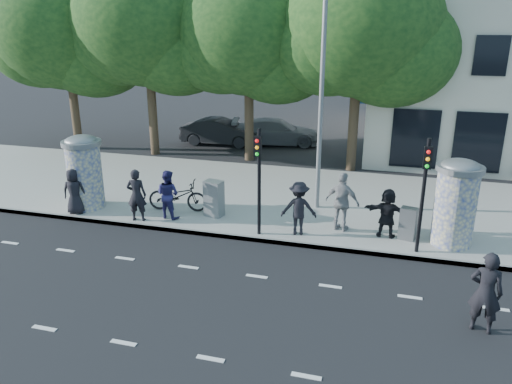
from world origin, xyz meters
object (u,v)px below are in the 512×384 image
(ad_column_right, at_px, (456,201))
(ped_b, at_px, (137,195))
(cabinet_left, at_px, (214,198))
(car_mid, at_px, (221,132))
(ped_f, at_px, (387,213))
(ped_c, at_px, (168,194))
(bicycle, at_px, (178,196))
(ad_column_left, at_px, (84,170))
(ped_a, at_px, (74,191))
(traffic_pole_near, at_px, (259,172))
(man_road, at_px, (486,292))
(street_lamp, at_px, (322,77))
(traffic_pole_far, at_px, (424,185))
(ped_e, at_px, (342,202))
(ped_d, at_px, (299,208))
(cabinet_right, at_px, (408,224))
(car_right, at_px, (276,132))

(ad_column_right, bearing_deg, ped_b, -175.16)
(cabinet_left, distance_m, car_mid, 10.95)
(ad_column_right, xyz_separation_m, car_mid, (-11.10, 10.62, -0.82))
(car_mid, bearing_deg, ped_f, -141.82)
(ped_c, bearing_deg, bicycle, -80.23)
(ad_column_left, relative_size, ped_a, 1.64)
(ped_a, bearing_deg, traffic_pole_near, 162.83)
(ped_f, bearing_deg, ped_b, 11.54)
(man_road, xyz_separation_m, bicycle, (-9.40, 4.68, -0.26))
(ped_a, height_order, bicycle, ped_a)
(ad_column_left, height_order, street_lamp, street_lamp)
(traffic_pole_near, bearing_deg, car_mid, 114.69)
(ped_a, xyz_separation_m, man_road, (12.74, -3.48, 0.00))
(traffic_pole_near, relative_size, ped_a, 2.10)
(traffic_pole_far, bearing_deg, ad_column_right, 42.21)
(traffic_pole_far, bearing_deg, ped_f, 135.32)
(ped_e, xyz_separation_m, man_road, (3.61, -4.45, -0.16))
(street_lamp, bearing_deg, car_mid, 127.64)
(ped_a, bearing_deg, traffic_pole_far, 163.04)
(ad_column_right, distance_m, ped_f, 2.01)
(ad_column_left, distance_m, car_mid, 10.93)
(cabinet_left, bearing_deg, ad_column_right, 10.83)
(street_lamp, relative_size, ped_d, 4.63)
(ped_d, xyz_separation_m, car_mid, (-6.49, 11.13, -0.30))
(ped_f, xyz_separation_m, cabinet_right, (0.64, -0.01, -0.28))
(street_lamp, relative_size, ped_a, 4.95)
(bicycle, bearing_deg, ped_f, -100.62)
(ped_d, bearing_deg, cabinet_left, -23.07)
(cabinet_left, bearing_deg, traffic_pole_near, -18.22)
(traffic_pole_near, relative_size, ped_e, 1.75)
(car_right, bearing_deg, ped_a, 148.26)
(car_right, bearing_deg, ad_column_right, -157.28)
(traffic_pole_far, relative_size, man_road, 1.77)
(traffic_pole_near, xyz_separation_m, street_lamp, (1.40, 2.84, 2.56))
(ad_column_right, relative_size, cabinet_left, 2.10)
(street_lamp, xyz_separation_m, cabinet_right, (3.12, -1.94, -4.13))
(traffic_pole_near, bearing_deg, man_road, -29.32)
(ped_e, height_order, car_right, ped_e)
(ped_e, distance_m, bicycle, 5.81)
(ped_b, height_order, cabinet_right, ped_b)
(ped_b, height_order, bicycle, ped_b)
(ped_c, height_order, man_road, man_road)
(bicycle, bearing_deg, traffic_pole_near, -118.66)
(traffic_pole_far, height_order, cabinet_right, traffic_pole_far)
(ped_c, xyz_separation_m, man_road, (9.43, -3.98, -0.03))
(ped_b, relative_size, cabinet_right, 1.76)
(street_lamp, xyz_separation_m, ped_c, (-4.74, -2.28, -3.80))
(man_road, bearing_deg, cabinet_right, -58.26)
(street_lamp, bearing_deg, ped_b, -153.74)
(street_lamp, relative_size, ped_c, 4.75)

